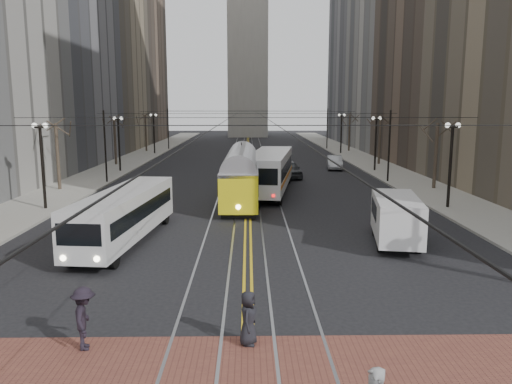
{
  "coord_description": "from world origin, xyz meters",
  "views": [
    {
      "loc": [
        0.03,
        -15.28,
        6.95
      ],
      "look_at": [
        0.39,
        7.65,
        3.0
      ],
      "focal_mm": 35.0,
      "sensor_mm": 36.0,
      "label": 1
    }
  ],
  "objects_px": {
    "transit_bus": "(125,217)",
    "pedestrian_d": "(84,318)",
    "sedan_grey": "(288,169)",
    "sedan_silver": "(335,162)",
    "cargo_van": "(396,221)",
    "rear_bus": "(270,173)",
    "pedestrian_a": "(248,318)",
    "streetcar": "(241,180)"
  },
  "relations": [
    {
      "from": "transit_bus",
      "to": "pedestrian_d",
      "type": "xyz_separation_m",
      "value": [
        1.62,
        -11.54,
        -0.4
      ]
    },
    {
      "from": "sedan_grey",
      "to": "sedan_silver",
      "type": "xyz_separation_m",
      "value": [
        5.72,
        6.71,
        -0.1
      ]
    },
    {
      "from": "transit_bus",
      "to": "sedan_grey",
      "type": "height_order",
      "value": "transit_bus"
    },
    {
      "from": "cargo_van",
      "to": "sedan_grey",
      "type": "relative_size",
      "value": 1.1
    },
    {
      "from": "rear_bus",
      "to": "sedan_grey",
      "type": "bearing_deg",
      "value": 84.12
    },
    {
      "from": "pedestrian_a",
      "to": "cargo_van",
      "type": "bearing_deg",
      "value": -22.92
    },
    {
      "from": "rear_bus",
      "to": "sedan_grey",
      "type": "height_order",
      "value": "rear_bus"
    },
    {
      "from": "rear_bus",
      "to": "sedan_grey",
      "type": "distance_m",
      "value": 8.98
    },
    {
      "from": "transit_bus",
      "to": "sedan_silver",
      "type": "bearing_deg",
      "value": 68.04
    },
    {
      "from": "rear_bus",
      "to": "sedan_silver",
      "type": "bearing_deg",
      "value": 71.13
    },
    {
      "from": "sedan_silver",
      "to": "pedestrian_a",
      "type": "bearing_deg",
      "value": -96.8
    },
    {
      "from": "streetcar",
      "to": "pedestrian_a",
      "type": "bearing_deg",
      "value": -87.91
    },
    {
      "from": "sedan_grey",
      "to": "streetcar",
      "type": "bearing_deg",
      "value": -117.83
    },
    {
      "from": "transit_bus",
      "to": "rear_bus",
      "type": "xyz_separation_m",
      "value": [
        8.13,
        14.89,
        0.3
      ]
    },
    {
      "from": "streetcar",
      "to": "sedan_grey",
      "type": "distance_m",
      "value": 13.13
    },
    {
      "from": "sedan_silver",
      "to": "transit_bus",
      "type": "bearing_deg",
      "value": -111.61
    },
    {
      "from": "rear_bus",
      "to": "pedestrian_d",
      "type": "xyz_separation_m",
      "value": [
        -6.51,
        -26.44,
        -0.7
      ]
    },
    {
      "from": "sedan_silver",
      "to": "sedan_grey",
      "type": "bearing_deg",
      "value": -124.09
    },
    {
      "from": "sedan_grey",
      "to": "sedan_silver",
      "type": "bearing_deg",
      "value": 41.84
    },
    {
      "from": "sedan_silver",
      "to": "pedestrian_a",
      "type": "distance_m",
      "value": 42.72
    },
    {
      "from": "transit_bus",
      "to": "cargo_van",
      "type": "relative_size",
      "value": 1.96
    },
    {
      "from": "transit_bus",
      "to": "sedan_grey",
      "type": "distance_m",
      "value": 25.73
    },
    {
      "from": "cargo_van",
      "to": "pedestrian_d",
      "type": "distance_m",
      "value": 16.46
    },
    {
      "from": "streetcar",
      "to": "pedestrian_d",
      "type": "height_order",
      "value": "streetcar"
    },
    {
      "from": "streetcar",
      "to": "pedestrian_a",
      "type": "distance_m",
      "value": 22.6
    },
    {
      "from": "sedan_grey",
      "to": "pedestrian_a",
      "type": "relative_size",
      "value": 3.08
    },
    {
      "from": "rear_bus",
      "to": "transit_bus",
      "type": "bearing_deg",
      "value": -110.27
    },
    {
      "from": "transit_bus",
      "to": "pedestrian_a",
      "type": "xyz_separation_m",
      "value": [
        6.35,
        -11.34,
        -0.52
      ]
    },
    {
      "from": "cargo_van",
      "to": "sedan_grey",
      "type": "bearing_deg",
      "value": 108.19
    },
    {
      "from": "streetcar",
      "to": "cargo_van",
      "type": "bearing_deg",
      "value": -54.97
    },
    {
      "from": "sedan_grey",
      "to": "cargo_van",
      "type": "bearing_deg",
      "value": -89.41
    },
    {
      "from": "rear_bus",
      "to": "sedan_silver",
      "type": "relative_size",
      "value": 2.76
    },
    {
      "from": "streetcar",
      "to": "pedestrian_d",
      "type": "distance_m",
      "value": 23.18
    },
    {
      "from": "sedan_grey",
      "to": "pedestrian_a",
      "type": "xyz_separation_m",
      "value": [
        -3.98,
        -34.89,
        -0.03
      ]
    },
    {
      "from": "cargo_van",
      "to": "sedan_silver",
      "type": "height_order",
      "value": "cargo_van"
    },
    {
      "from": "streetcar",
      "to": "pedestrian_d",
      "type": "xyz_separation_m",
      "value": [
        -4.21,
        -22.79,
        -0.61
      ]
    },
    {
      "from": "streetcar",
      "to": "pedestrian_d",
      "type": "bearing_deg",
      "value": -99.69
    },
    {
      "from": "rear_bus",
      "to": "pedestrian_a",
      "type": "xyz_separation_m",
      "value": [
        -1.78,
        -26.23,
        -0.82
      ]
    },
    {
      "from": "streetcar",
      "to": "sedan_silver",
      "type": "distance_m",
      "value": 21.61
    },
    {
      "from": "streetcar",
      "to": "rear_bus",
      "type": "bearing_deg",
      "value": 58.54
    },
    {
      "from": "sedan_silver",
      "to": "pedestrian_d",
      "type": "distance_m",
      "value": 44.23
    },
    {
      "from": "transit_bus",
      "to": "cargo_van",
      "type": "xyz_separation_m",
      "value": [
        13.86,
        -0.55,
        -0.13
      ]
    }
  ]
}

